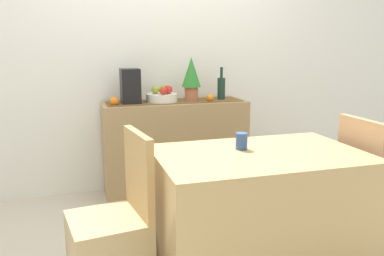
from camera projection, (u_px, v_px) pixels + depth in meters
ground_plane at (195, 239)px, 2.82m from camera, size 6.40×6.40×0.02m
room_wall_rear at (158, 45)px, 3.64m from camera, size 6.40×0.06×2.70m
sideboard_console at (175, 148)px, 3.62m from camera, size 1.28×0.42×0.85m
table_runner at (175, 101)px, 3.53m from camera, size 1.20×0.32×0.01m
fruit_bowl at (162, 98)px, 3.49m from camera, size 0.27×0.27×0.07m
apple_upper at (165, 89)px, 3.53m from camera, size 0.08×0.08×0.08m
apple_center at (155, 90)px, 3.48m from camera, size 0.07×0.07×0.07m
apple_rear at (168, 89)px, 3.46m from camera, size 0.08×0.08×0.08m
apple_left at (163, 91)px, 3.40m from camera, size 0.07×0.07×0.07m
wine_bottle at (221, 88)px, 3.63m from camera, size 0.07×0.07×0.30m
coffee_maker at (130, 86)px, 3.39m from camera, size 0.16×0.18×0.30m
potted_plant at (191, 76)px, 3.53m from camera, size 0.17×0.17×0.39m
orange_loose_end at (114, 101)px, 3.30m from camera, size 0.07×0.07×0.07m
orange_loose_far at (210, 98)px, 3.53m from camera, size 0.07×0.07×0.07m
dining_table at (257, 212)px, 2.36m from camera, size 1.20×0.77×0.74m
coffee_cup at (242, 141)px, 2.34m from camera, size 0.07×0.07×0.10m
chair_near_window at (112, 249)px, 2.14m from camera, size 0.45×0.45×0.90m
chair_by_corner at (375, 211)px, 2.62m from camera, size 0.41×0.41×0.90m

